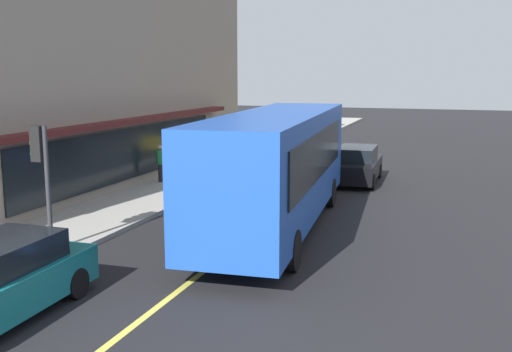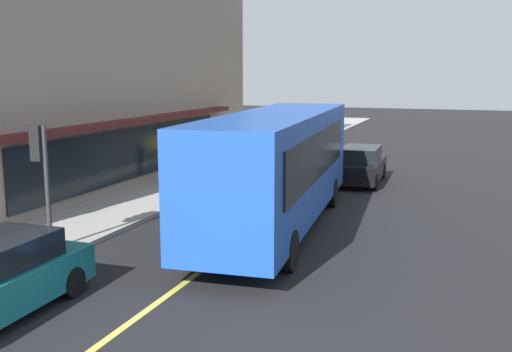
# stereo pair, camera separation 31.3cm
# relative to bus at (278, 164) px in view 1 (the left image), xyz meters

# --- Properties ---
(ground) EXTENTS (120.00, 120.00, 0.00)m
(ground) POSITION_rel_bus_xyz_m (2.79, 0.54, -1.99)
(ground) COLOR black
(sidewalk) EXTENTS (80.00, 3.13, 0.15)m
(sidewalk) POSITION_rel_bus_xyz_m (2.79, 5.73, -1.91)
(sidewalk) COLOR #9E9B93
(sidewalk) RESTS_ON ground
(lane_centre_stripe) EXTENTS (36.00, 0.16, 0.01)m
(lane_centre_stripe) POSITION_rel_bus_xyz_m (2.79, 0.54, -1.98)
(lane_centre_stripe) COLOR #D8D14C
(lane_centre_stripe) RESTS_ON ground
(storefront_building) EXTENTS (23.74, 9.72, 14.08)m
(storefront_building) POSITION_rel_bus_xyz_m (3.98, 11.85, 5.05)
(storefront_building) COLOR gray
(storefront_building) RESTS_ON ground
(bus) EXTENTS (11.29, 3.37, 3.50)m
(bus) POSITION_rel_bus_xyz_m (0.00, 0.00, 0.00)
(bus) COLOR #1E4CAD
(bus) RESTS_ON ground
(traffic_light) EXTENTS (0.30, 0.52, 3.20)m
(traffic_light) POSITION_rel_bus_xyz_m (-4.35, 4.91, 0.55)
(traffic_light) COLOR #2D2D33
(traffic_light) RESTS_ON sidewalk
(car_black) EXTENTS (4.36, 1.97, 1.52)m
(car_black) POSITION_rel_bus_xyz_m (8.50, -0.94, -1.24)
(car_black) COLOR black
(car_black) RESTS_ON ground
(car_yellow) EXTENTS (4.40, 2.06, 1.52)m
(car_yellow) POSITION_rel_bus_xyz_m (15.80, 3.00, -1.24)
(car_yellow) COLOR yellow
(car_yellow) RESTS_ON ground
(pedestrian_at_corner) EXTENTS (0.34, 0.34, 1.56)m
(pedestrian_at_corner) POSITION_rel_bus_xyz_m (5.09, 6.66, -0.91)
(pedestrian_at_corner) COLOR black
(pedestrian_at_corner) RESTS_ON sidewalk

